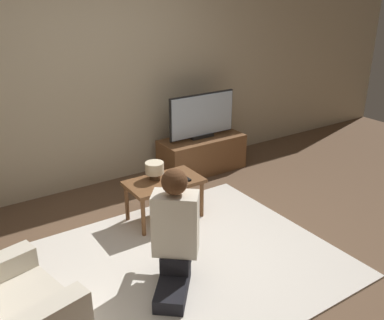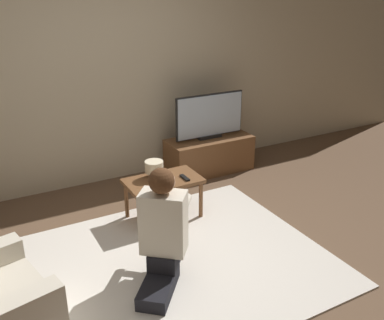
% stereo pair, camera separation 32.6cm
% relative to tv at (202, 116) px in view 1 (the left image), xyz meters
% --- Properties ---
extents(ground_plane, '(10.00, 10.00, 0.00)m').
position_rel_tv_xyz_m(ground_plane, '(-1.24, -1.54, -0.71)').
color(ground_plane, brown).
extents(wall_back, '(10.00, 0.06, 2.60)m').
position_rel_tv_xyz_m(wall_back, '(-1.24, 0.39, 0.59)').
color(wall_back, beige).
rests_on(wall_back, ground_plane).
extents(rug, '(2.48, 2.06, 0.02)m').
position_rel_tv_xyz_m(rug, '(-1.24, -1.54, -0.70)').
color(rug, silver).
rests_on(rug, ground_plane).
extents(tv_stand, '(1.06, 0.45, 0.43)m').
position_rel_tv_xyz_m(tv_stand, '(0.00, -0.00, -0.49)').
color(tv_stand, brown).
rests_on(tv_stand, ground_plane).
extents(tv, '(0.90, 0.08, 0.55)m').
position_rel_tv_xyz_m(tv, '(0.00, 0.00, 0.00)').
color(tv, black).
rests_on(tv, tv_stand).
extents(coffee_table, '(0.73, 0.42, 0.42)m').
position_rel_tv_xyz_m(coffee_table, '(-1.00, -0.80, -0.34)').
color(coffee_table, brown).
rests_on(coffee_table, ground_plane).
extents(person_kneeling, '(0.72, 0.79, 0.95)m').
position_rel_tv_xyz_m(person_kneeling, '(-1.42, -1.69, -0.24)').
color(person_kneeling, black).
rests_on(person_kneeling, rug).
extents(table_lamp, '(0.18, 0.18, 0.17)m').
position_rel_tv_xyz_m(table_lamp, '(-1.05, -0.72, -0.19)').
color(table_lamp, '#4C3823').
rests_on(table_lamp, coffee_table).
extents(remote, '(0.04, 0.15, 0.02)m').
position_rel_tv_xyz_m(remote, '(-0.81, -0.88, -0.28)').
color(remote, black).
rests_on(remote, coffee_table).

